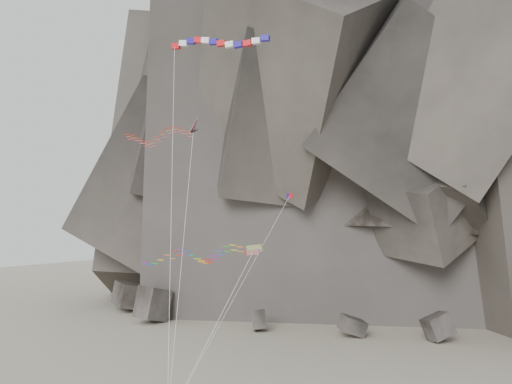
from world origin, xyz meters
The scene contains 6 objects.
headland centered at (0.00, 70.00, 42.00)m, with size 110.00×70.00×84.00m, color #514942, non-canonical shape.
boulder_field centered at (13.83, 35.75, 2.54)m, with size 83.74×14.43×9.97m.
delta_kite centered at (-5.86, 2.13, 22.58)m, with size 14.43×10.99×22.29m.
banner_kite centered at (2.39, 0.18, 29.29)m, with size 8.18×10.09×28.36m.
parafoil_kite centered at (-1.25, 1.64, 12.07)m, with size 13.95×10.39×11.51m.
pennant_kite centered at (6.36, 1.75, 14.21)m, with size 2.99×12.48×15.54m.
Camera 1 is at (31.69, -42.27, 15.55)m, focal length 45.00 mm.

